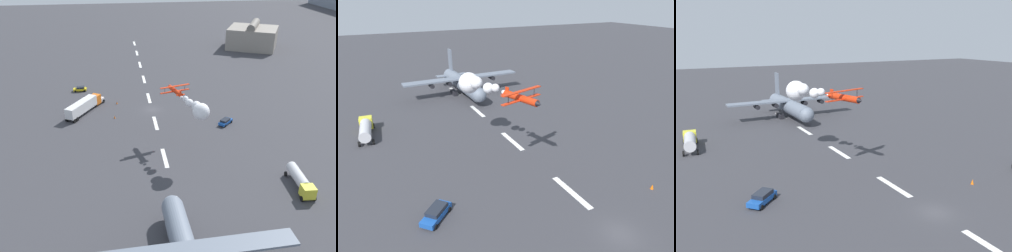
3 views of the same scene
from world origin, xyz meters
TOP-DOWN VIEW (x-y plane):
  - ground_plane at (0.00, 0.00)m, footprint 440.00×440.00m
  - runway_stripe_5 at (8.79, 0.00)m, footprint 8.00×0.90m
  - runway_stripe_6 at (26.36, 0.00)m, footprint 8.00×0.90m
  - runway_stripe_7 at (43.94, 0.00)m, footprint 8.00×0.90m
  - runway_stripe_8 at (61.52, 0.00)m, footprint 8.00×0.90m
  - cargo_transport_plane at (56.77, -1.34)m, footprint 24.75×31.44m
  - stunt_biplane_red at (26.63, 6.68)m, footprint 17.03×8.78m
  - fuel_tanker_truck at (40.88, 24.20)m, footprint 9.44×3.41m
  - airport_staff_sedan at (12.15, 18.08)m, footprint 4.50×4.54m
  - traffic_cone_far at (4.25, -10.62)m, footprint 0.44×0.44m

SIDE VIEW (x-z plane):
  - ground_plane at x=0.00m, z-range 0.00..0.00m
  - runway_stripe_5 at x=8.79m, z-range 0.00..0.01m
  - runway_stripe_6 at x=26.36m, z-range 0.00..0.01m
  - runway_stripe_7 at x=43.94m, z-range 0.00..0.01m
  - runway_stripe_8 at x=61.52m, z-range 0.00..0.01m
  - traffic_cone_far at x=4.25m, z-range 0.00..0.75m
  - airport_staff_sedan at x=12.15m, z-range 0.05..1.57m
  - fuel_tanker_truck at x=40.88m, z-range 0.29..3.19m
  - cargo_transport_plane at x=56.77m, z-range -2.21..8.67m
  - stunt_biplane_red at x=26.63m, z-range 10.07..13.56m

